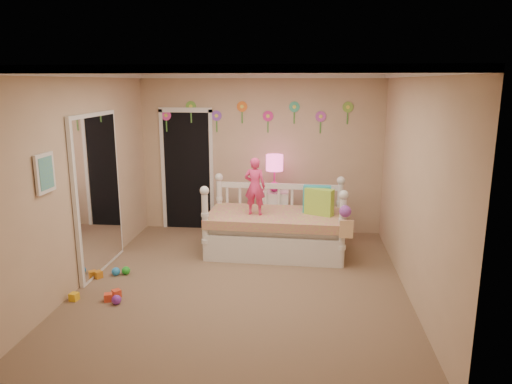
# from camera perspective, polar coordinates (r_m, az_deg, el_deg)

# --- Properties ---
(floor) EXTENTS (4.00, 4.50, 0.01)m
(floor) POSITION_cam_1_polar(r_m,az_deg,el_deg) (6.11, -1.55, -10.90)
(floor) COLOR #7F684C
(floor) RESTS_ON ground
(ceiling) EXTENTS (4.00, 4.50, 0.01)m
(ceiling) POSITION_cam_1_polar(r_m,az_deg,el_deg) (5.59, -1.72, 14.27)
(ceiling) COLOR white
(ceiling) RESTS_ON floor
(back_wall) EXTENTS (4.00, 0.01, 2.60)m
(back_wall) POSITION_cam_1_polar(r_m,az_deg,el_deg) (7.91, 0.54, 4.48)
(back_wall) COLOR tan
(back_wall) RESTS_ON floor
(left_wall) EXTENTS (0.01, 4.50, 2.60)m
(left_wall) POSITION_cam_1_polar(r_m,az_deg,el_deg) (6.29, -20.00, 1.44)
(left_wall) COLOR tan
(left_wall) RESTS_ON floor
(right_wall) EXTENTS (0.01, 4.50, 2.60)m
(right_wall) POSITION_cam_1_polar(r_m,az_deg,el_deg) (5.80, 18.37, 0.62)
(right_wall) COLOR tan
(right_wall) RESTS_ON floor
(crown_molding) EXTENTS (4.00, 4.50, 0.06)m
(crown_molding) POSITION_cam_1_polar(r_m,az_deg,el_deg) (5.59, -1.72, 13.96)
(crown_molding) COLOR white
(crown_molding) RESTS_ON ceiling
(daybed) EXTENTS (2.04, 1.14, 1.09)m
(daybed) POSITION_cam_1_polar(r_m,az_deg,el_deg) (7.00, 2.38, -3.02)
(daybed) COLOR white
(daybed) RESTS_ON floor
(pillow_turquoise) EXTENTS (0.41, 0.17, 0.40)m
(pillow_turquoise) POSITION_cam_1_polar(r_m,az_deg,el_deg) (7.02, 7.32, -0.86)
(pillow_turquoise) COLOR #24A5B8
(pillow_turquoise) RESTS_ON daybed
(pillow_lime) EXTENTS (0.43, 0.30, 0.38)m
(pillow_lime) POSITION_cam_1_polar(r_m,az_deg,el_deg) (6.90, 7.58, -1.17)
(pillow_lime) COLOR #A4DB42
(pillow_lime) RESTS_ON daybed
(child) EXTENTS (0.33, 0.24, 0.84)m
(child) POSITION_cam_1_polar(r_m,az_deg,el_deg) (6.80, -0.14, 0.69)
(child) COLOR #F13677
(child) RESTS_ON daybed
(nightstand) EXTENTS (0.47, 0.36, 0.76)m
(nightstand) POSITION_cam_1_polar(r_m,az_deg,el_deg) (7.74, 2.18, -2.70)
(nightstand) COLOR white
(nightstand) RESTS_ON floor
(table_lamp) EXTENTS (0.27, 0.27, 0.60)m
(table_lamp) POSITION_cam_1_polar(r_m,az_deg,el_deg) (7.56, 2.23, 2.98)
(table_lamp) COLOR #E21E89
(table_lamp) RESTS_ON nightstand
(closet_doorway) EXTENTS (0.90, 0.04, 2.07)m
(closet_doorway) POSITION_cam_1_polar(r_m,az_deg,el_deg) (8.15, -8.26, 2.71)
(closet_doorway) COLOR black
(closet_doorway) RESTS_ON back_wall
(flower_decals) EXTENTS (3.40, 0.02, 0.50)m
(flower_decals) POSITION_cam_1_polar(r_m,az_deg,el_deg) (7.84, -0.12, 9.11)
(flower_decals) COLOR #B2668C
(flower_decals) RESTS_ON back_wall
(mirror_closet) EXTENTS (0.07, 1.30, 2.10)m
(mirror_closet) POSITION_cam_1_polar(r_m,az_deg,el_deg) (6.59, -18.40, -0.16)
(mirror_closet) COLOR white
(mirror_closet) RESTS_ON left_wall
(wall_picture) EXTENTS (0.05, 0.34, 0.42)m
(wall_picture) POSITION_cam_1_polar(r_m,az_deg,el_deg) (5.45, -24.00, 2.09)
(wall_picture) COLOR white
(wall_picture) RESTS_ON left_wall
(hanging_bag) EXTENTS (0.20, 0.16, 0.36)m
(hanging_bag) POSITION_cam_1_polar(r_m,az_deg,el_deg) (6.42, 10.62, -3.63)
(hanging_bag) COLOR beige
(hanging_bag) RESTS_ON daybed
(toy_scatter) EXTENTS (0.84, 1.33, 0.11)m
(toy_scatter) POSITION_cam_1_polar(r_m,az_deg,el_deg) (6.07, -16.66, -11.08)
(toy_scatter) COLOR #996666
(toy_scatter) RESTS_ON floor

